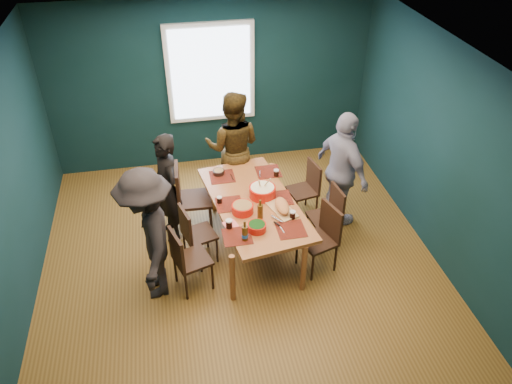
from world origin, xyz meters
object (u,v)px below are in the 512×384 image
(person_back, at_px, (233,147))
(chair_left_mid, at_px, (193,231))
(chair_left_near, at_px, (185,256))
(bowl_dumpling, at_px, (262,191))
(chair_left_far, at_px, (187,194))
(bowl_herbs, at_px, (257,227))
(person_far_left, at_px, (167,189))
(bowl_salad, at_px, (243,208))
(person_right, at_px, (342,171))
(cutting_board, at_px, (282,207))
(chair_right_far, at_px, (308,185))
(chair_right_near, at_px, (324,233))
(chair_right_mid, at_px, (330,212))
(person_near_left, at_px, (149,236))
(dining_table, at_px, (254,206))

(person_back, bearing_deg, chair_left_mid, 78.07)
(chair_left_near, height_order, bowl_dumpling, bowl_dumpling)
(chair_left_far, distance_m, bowl_herbs, 1.34)
(person_far_left, distance_m, bowl_salad, 1.09)
(chair_left_near, height_order, person_right, person_right)
(chair_left_far, xyz_separation_m, bowl_herbs, (0.74, -1.10, 0.20))
(bowl_herbs, height_order, cutting_board, cutting_board)
(bowl_salad, distance_m, cutting_board, 0.48)
(bowl_dumpling, relative_size, cutting_board, 0.60)
(chair_left_near, xyz_separation_m, bowl_salad, (0.75, 0.41, 0.29))
(person_far_left, relative_size, cutting_board, 2.72)
(chair_left_far, xyz_separation_m, chair_left_near, (-0.12, -1.14, -0.07))
(bowl_salad, bearing_deg, person_right, 18.74)
(cutting_board, bearing_deg, bowl_herbs, -158.81)
(chair_right_far, distance_m, chair_right_near, 1.10)
(chair_right_mid, height_order, bowl_dumpling, bowl_dumpling)
(chair_left_near, relative_size, chair_right_mid, 1.05)
(chair_right_mid, xyz_separation_m, cutting_board, (-0.70, -0.17, 0.31))
(chair_right_far, xyz_separation_m, person_near_left, (-2.19, -1.12, 0.37))
(bowl_herbs, bearing_deg, bowl_dumpling, 73.04)
(person_far_left, relative_size, person_right, 0.91)
(chair_right_mid, relative_size, bowl_herbs, 3.81)
(bowl_herbs, bearing_deg, chair_right_near, 2.53)
(chair_left_near, xyz_separation_m, cutting_board, (1.23, 0.35, 0.28))
(chair_left_mid, relative_size, bowl_salad, 3.10)
(dining_table, height_order, bowl_salad, bowl_salad)
(bowl_salad, bearing_deg, chair_left_far, 131.15)
(person_far_left, xyz_separation_m, person_right, (2.33, -0.14, 0.08))
(dining_table, bearing_deg, bowl_herbs, -106.57)
(chair_right_far, height_order, bowl_herbs, bowl_herbs)
(chair_right_mid, bearing_deg, chair_right_far, 92.92)
(chair_left_near, height_order, person_back, person_back)
(person_back, distance_m, bowl_salad, 1.38)
(chair_left_far, height_order, person_near_left, person_near_left)
(chair_right_far, height_order, bowl_dumpling, bowl_dumpling)
(chair_right_near, bearing_deg, chair_left_mid, 147.62)
(chair_left_far, relative_size, person_back, 0.59)
(bowl_salad, bearing_deg, bowl_herbs, -74.31)
(chair_right_near, height_order, person_far_left, person_far_left)
(cutting_board, bearing_deg, chair_right_near, -49.33)
(person_far_left, xyz_separation_m, person_back, (0.99, 0.75, 0.08))
(chair_left_mid, height_order, person_right, person_right)
(chair_right_near, distance_m, person_back, 1.94)
(dining_table, bearing_deg, person_far_left, 148.43)
(cutting_board, bearing_deg, person_right, 11.12)
(chair_right_mid, height_order, cutting_board, cutting_board)
(person_back, xyz_separation_m, person_near_left, (-1.23, -1.75, -0.00))
(dining_table, relative_size, cutting_board, 3.65)
(person_far_left, height_order, person_right, person_right)
(person_near_left, bearing_deg, person_back, 142.70)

